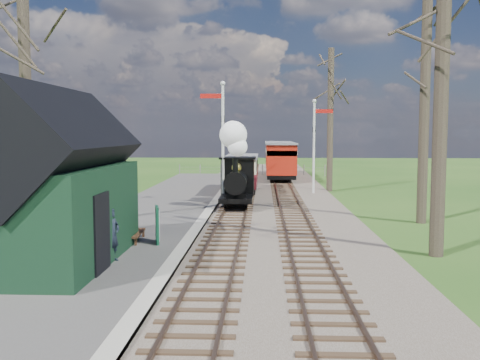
# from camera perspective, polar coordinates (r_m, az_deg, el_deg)

# --- Properties ---
(ground) EXTENTS (140.00, 140.00, 0.00)m
(ground) POSITION_cam_1_polar(r_m,az_deg,el_deg) (10.84, -4.55, -14.95)
(ground) COLOR #244D18
(ground) RESTS_ON ground
(distant_hills) EXTENTS (114.40, 48.00, 22.02)m
(distant_hills) POSITION_cam_1_polar(r_m,az_deg,el_deg) (77.10, 2.53, -9.95)
(distant_hills) COLOR #385B23
(distant_hills) RESTS_ON ground
(ballast_bed) EXTENTS (8.00, 60.00, 0.10)m
(ballast_bed) POSITION_cam_1_polar(r_m,az_deg,el_deg) (32.31, 2.52, -1.47)
(ballast_bed) COLOR brown
(ballast_bed) RESTS_ON ground
(track_near) EXTENTS (1.60, 60.00, 0.15)m
(track_near) POSITION_cam_1_polar(r_m,az_deg,el_deg) (32.33, 0.21, -1.37)
(track_near) COLOR brown
(track_near) RESTS_ON ground
(track_far) EXTENTS (1.60, 60.00, 0.15)m
(track_far) POSITION_cam_1_polar(r_m,az_deg,el_deg) (32.34, 4.82, -1.39)
(track_far) COLOR brown
(track_far) RESTS_ON ground
(platform) EXTENTS (5.00, 44.00, 0.20)m
(platform) POSITION_cam_1_polar(r_m,az_deg,el_deg) (24.84, -8.63, -3.37)
(platform) COLOR #474442
(platform) RESTS_ON ground
(coping_strip) EXTENTS (0.40, 44.00, 0.21)m
(coping_strip) POSITION_cam_1_polar(r_m,az_deg,el_deg) (24.50, -3.34, -3.43)
(coping_strip) COLOR #B2AD9E
(coping_strip) RESTS_ON ground
(station_shed) EXTENTS (3.25, 6.30, 4.78)m
(station_shed) POSITION_cam_1_polar(r_m,az_deg,el_deg) (15.23, -18.97, -0.65)
(station_shed) COLOR black
(station_shed) RESTS_ON platform
(semaphore_near) EXTENTS (1.22, 0.24, 6.22)m
(semaphore_near) POSITION_cam_1_polar(r_m,az_deg,el_deg) (26.19, -1.99, 4.85)
(semaphore_near) COLOR silver
(semaphore_near) RESTS_ON ground
(semaphore_far) EXTENTS (1.22, 0.24, 5.72)m
(semaphore_far) POSITION_cam_1_polar(r_m,az_deg,el_deg) (32.26, 8.03, 4.35)
(semaphore_far) COLOR silver
(semaphore_far) RESTS_ON ground
(bare_trees) EXTENTS (15.51, 22.39, 12.00)m
(bare_trees) POSITION_cam_1_polar(r_m,az_deg,el_deg) (20.26, 2.69, 9.28)
(bare_trees) COLOR #382D23
(bare_trees) RESTS_ON ground
(fence_line) EXTENTS (12.60, 0.08, 1.00)m
(fence_line) POSITION_cam_1_polar(r_m,az_deg,el_deg) (46.23, 1.27, 1.11)
(fence_line) COLOR slate
(fence_line) RESTS_ON ground
(locomotive) EXTENTS (1.62, 3.79, 4.06)m
(locomotive) POSITION_cam_1_polar(r_m,az_deg,el_deg) (25.81, -0.37, 1.01)
(locomotive) COLOR black
(locomotive) RESTS_ON ground
(coach) EXTENTS (1.90, 6.50, 1.99)m
(coach) POSITION_cam_1_polar(r_m,az_deg,el_deg) (31.88, 0.19, 0.87)
(coach) COLOR black
(coach) RESTS_ON ground
(red_carriage_a) EXTENTS (2.29, 5.66, 2.41)m
(red_carriage_a) POSITION_cam_1_polar(r_m,az_deg,el_deg) (40.65, 4.36, 2.10)
(red_carriage_a) COLOR black
(red_carriage_a) RESTS_ON ground
(red_carriage_b) EXTENTS (2.29, 5.66, 2.41)m
(red_carriage_b) POSITION_cam_1_polar(r_m,az_deg,el_deg) (46.14, 4.13, 2.45)
(red_carriage_b) COLOR black
(red_carriage_b) RESTS_ON ground
(sign_board) EXTENTS (0.28, 0.80, 1.17)m
(sign_board) POSITION_cam_1_polar(r_m,az_deg,el_deg) (17.26, -8.80, -4.75)
(sign_board) COLOR #0F492D
(sign_board) RESTS_ON platform
(bench) EXTENTS (0.54, 1.61, 0.91)m
(bench) POSITION_cam_1_polar(r_m,az_deg,el_deg) (17.76, -11.57, -5.05)
(bench) COLOR #422817
(bench) RESTS_ON platform
(person) EXTENTS (0.53, 0.63, 1.48)m
(person) POSITION_cam_1_polar(r_m,az_deg,el_deg) (15.03, -13.49, -5.70)
(person) COLOR #19212E
(person) RESTS_ON platform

